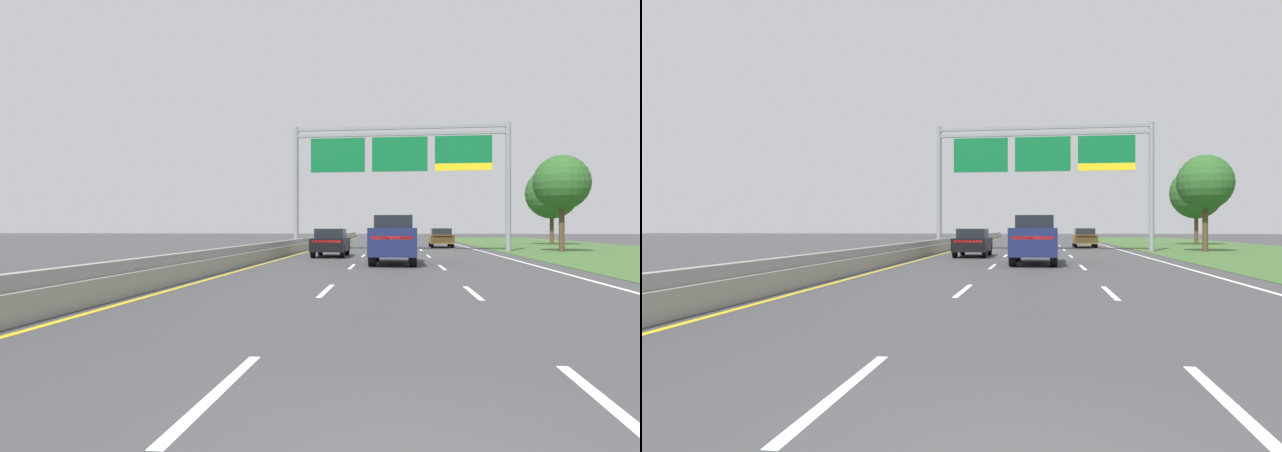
# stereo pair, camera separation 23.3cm
# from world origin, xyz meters

# --- Properties ---
(ground_plane) EXTENTS (220.00, 220.00, 0.00)m
(ground_plane) POSITION_xyz_m (0.00, 35.00, 0.00)
(ground_plane) COLOR #3D3D3F
(lane_striping) EXTENTS (11.96, 106.00, 0.01)m
(lane_striping) POSITION_xyz_m (0.00, 34.54, 0.00)
(lane_striping) COLOR white
(lane_striping) RESTS_ON ground
(grass_verge_right) EXTENTS (14.00, 110.00, 0.02)m
(grass_verge_right) POSITION_xyz_m (13.95, 35.00, 0.01)
(grass_verge_right) COLOR #3D602D
(grass_verge_right) RESTS_ON ground
(median_barrier_concrete) EXTENTS (0.60, 110.00, 0.85)m
(median_barrier_concrete) POSITION_xyz_m (-6.60, 35.00, 0.35)
(median_barrier_concrete) COLOR gray
(median_barrier_concrete) RESTS_ON ground
(overhead_sign_gantry) EXTENTS (15.06, 0.42, 8.85)m
(overhead_sign_gantry) POSITION_xyz_m (0.30, 35.59, 6.32)
(overhead_sign_gantry) COLOR gray
(overhead_sign_gantry) RESTS_ON ground
(pickup_truck_navy) EXTENTS (2.09, 5.43, 2.20)m
(pickup_truck_navy) POSITION_xyz_m (-0.14, 21.58, 1.07)
(pickup_truck_navy) COLOR #161E47
(pickup_truck_navy) RESTS_ON ground
(car_black_left_lane_sedan) EXTENTS (1.84, 4.41, 1.57)m
(car_black_left_lane_sedan) POSITION_xyz_m (-3.62, 27.40, 0.82)
(car_black_left_lane_sedan) COLOR black
(car_black_left_lane_sedan) RESTS_ON ground
(car_blue_centre_lane_sedan) EXTENTS (1.90, 4.43, 1.57)m
(car_blue_centre_lane_sedan) POSITION_xyz_m (-0.11, 44.83, 0.82)
(car_blue_centre_lane_sedan) COLOR navy
(car_blue_centre_lane_sedan) RESTS_ON ground
(car_gold_right_lane_sedan) EXTENTS (1.86, 4.42, 1.57)m
(car_gold_right_lane_sedan) POSITION_xyz_m (3.78, 43.59, 0.82)
(car_gold_right_lane_sedan) COLOR #A38438
(car_gold_right_lane_sedan) RESTS_ON ground
(roadside_tree_mid) EXTENTS (3.68, 3.68, 6.49)m
(roadside_tree_mid) POSITION_xyz_m (11.04, 35.36, 4.63)
(roadside_tree_mid) COLOR #4C3823
(roadside_tree_mid) RESTS_ON ground
(roadside_tree_far) EXTENTS (4.85, 4.85, 7.32)m
(roadside_tree_far) POSITION_xyz_m (14.77, 51.63, 4.89)
(roadside_tree_far) COLOR #4C3823
(roadside_tree_far) RESTS_ON ground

